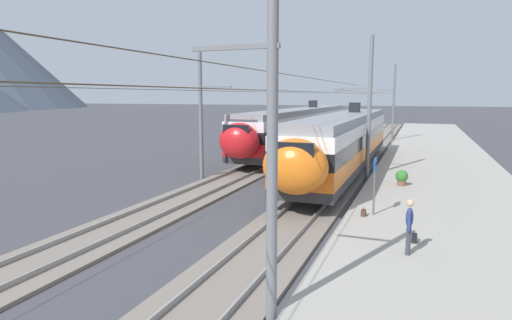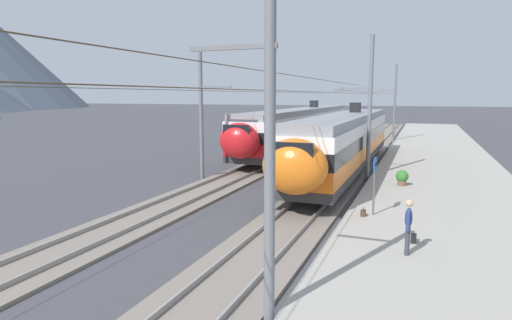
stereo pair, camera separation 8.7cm
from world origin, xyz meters
The scene contains 15 objects.
ground_plane centered at (0.00, 0.00, 0.00)m, with size 400.00×400.00×0.00m, color #424247.
platform_slab centered at (0.00, -4.86, 0.16)m, with size 120.00×7.90×0.32m, color #A39E93.
track_near centered at (0.00, 0.97, 0.07)m, with size 120.00×3.00×0.28m.
track_far centered at (0.00, 6.92, 0.07)m, with size 120.00×3.00×0.28m.
train_near_platform centered at (9.30, 0.97, 2.22)m, with size 24.48×2.93×4.27m.
train_far_track centered at (20.32, 6.92, 2.23)m, with size 30.14×2.89×4.27m.
catenary_mast_west centered at (-9.89, -0.58, 3.93)m, with size 49.40×1.98×7.41m.
catenary_mast_mid centered at (7.54, -0.59, 4.34)m, with size 49.40×1.98×8.48m.
catenary_mast_east centered at (29.96, -0.59, 4.26)m, with size 49.40×1.98×8.27m.
catenary_mast_far_side centered at (4.59, 8.65, 3.96)m, with size 49.40×2.18×7.58m.
platform_sign centered at (-1.01, -1.98, 2.00)m, with size 0.70×0.08×2.30m.
passenger_walking centered at (-5.09, -3.41, 1.26)m, with size 0.53×0.22×1.69m.
handbag_beside_passenger centered at (-3.90, -3.57, 0.46)m, with size 0.32×0.18×0.40m.
handbag_near_sign centered at (-1.33, -1.63, 0.44)m, with size 0.32×0.18×0.36m.
potted_plant_platform_edge centered at (5.35, -2.77, 0.78)m, with size 0.66×0.66×0.83m.
Camera 2 is at (-18.25, -3.67, 5.06)m, focal length 30.07 mm.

